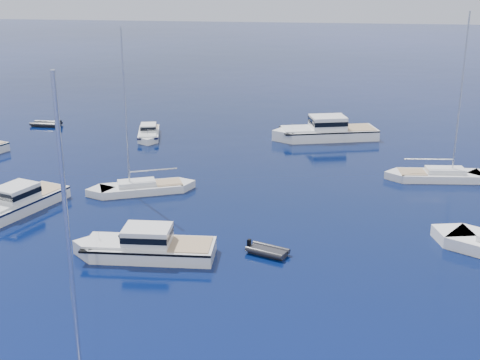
{
  "coord_description": "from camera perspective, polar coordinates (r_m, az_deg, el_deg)",
  "views": [
    {
      "loc": [
        2.68,
        -22.57,
        17.85
      ],
      "look_at": [
        -4.09,
        23.76,
        2.2
      ],
      "focal_mm": 47.78,
      "sensor_mm": 36.0,
      "label": 1
    }
  ],
  "objects": [
    {
      "name": "sailboat_centre",
      "position": [
        59.16,
        17.4,
        0.05
      ],
      "size": [
        10.45,
        3.73,
        15.03
      ],
      "primitive_type": null,
      "rotation": [
        0.0,
        0.0,
        4.82
      ],
      "color": "white",
      "rests_on": "ground"
    },
    {
      "name": "motor_cruiser_horizon",
      "position": [
        71.18,
        -8.14,
        3.77
      ],
      "size": [
        3.92,
        7.64,
        1.92
      ],
      "primitive_type": null,
      "rotation": [
        0.0,
        0.0,
        3.38
      ],
      "color": "white",
      "rests_on": "ground"
    },
    {
      "name": "motor_cruiser_distant",
      "position": [
        70.6,
        7.59,
        3.67
      ],
      "size": [
        12.9,
        7.06,
        3.24
      ],
      "primitive_type": null,
      "rotation": [
        0.0,
        0.0,
        1.85
      ],
      "color": "white",
      "rests_on": "ground"
    },
    {
      "name": "motor_cruiser_left",
      "position": [
        52.07,
        -19.35,
        -2.66
      ],
      "size": [
        6.08,
        10.4,
        2.61
      ],
      "primitive_type": null,
      "rotation": [
        0.0,
        0.0,
        2.81
      ],
      "color": "silver",
      "rests_on": "ground"
    },
    {
      "name": "motor_cruiser_centre",
      "position": [
        42.21,
        -8.45,
        -6.75
      ],
      "size": [
        10.16,
        3.65,
        2.62
      ],
      "primitive_type": null,
      "rotation": [
        0.0,
        0.0,
        1.63
      ],
      "color": "silver",
      "rests_on": "ground"
    },
    {
      "name": "tender_grey_near",
      "position": [
        42.09,
        2.48,
        -6.63
      ],
      "size": [
        3.19,
        2.53,
        0.95
      ],
      "primitive_type": null,
      "rotation": [
        0.0,
        0.0,
        4.33
      ],
      "color": "black",
      "rests_on": "ground"
    },
    {
      "name": "sailboat_mid_l",
      "position": [
        53.96,
        -8.77,
        -1.06
      ],
      "size": [
        9.76,
        6.1,
        14.06
      ],
      "primitive_type": null,
      "rotation": [
        0.0,
        0.0,
        1.98
      ],
      "color": "silver",
      "rests_on": "ground"
    },
    {
      "name": "tender_grey_far",
      "position": [
        79.18,
        -16.9,
        4.65
      ],
      "size": [
        3.65,
        2.04,
        0.95
      ],
      "primitive_type": null,
      "rotation": [
        0.0,
        0.0,
        1.56
      ],
      "color": "black",
      "rests_on": "ground"
    }
  ]
}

